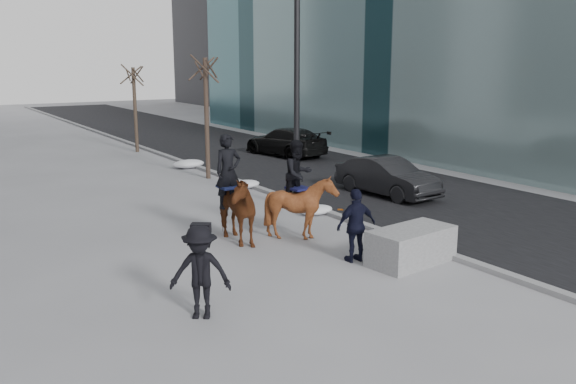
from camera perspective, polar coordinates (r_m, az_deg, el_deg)
ground at (r=14.35m, az=2.59°, el=-6.72°), size 120.00×120.00×0.00m
road at (r=26.20m, az=2.57°, el=2.00°), size 8.00×90.00×0.01m
curb at (r=24.15m, az=-5.22°, el=1.21°), size 0.25×90.00×0.12m
planter at (r=14.56m, az=11.45°, el=-4.96°), size 2.20×1.28×0.84m
car_near at (r=21.62m, az=9.25°, el=1.43°), size 1.68×4.12×1.33m
car_far at (r=30.32m, az=-0.23°, el=4.74°), size 2.62×5.05×1.40m
tree_near at (r=24.38m, az=-7.64°, el=7.38°), size 1.20×1.20×5.28m
tree_far at (r=32.37m, az=-14.13°, el=7.86°), size 1.20×1.20×4.78m
mounted_left at (r=15.80m, az=-5.35°, el=-1.02°), size 1.05×2.21×2.82m
mounted_right at (r=16.05m, az=1.16°, el=-0.75°), size 1.53×1.69×2.63m
feeder at (r=14.36m, az=6.40°, el=-3.12°), size 1.07×0.91×1.75m
camera_crew at (r=11.30m, az=-8.21°, el=-7.40°), size 1.30×1.19×1.75m
lamppost at (r=18.92m, az=0.98°, el=13.25°), size 0.25×1.25×9.09m
snow_piles at (r=22.30m, az=-3.60°, el=0.57°), size 1.43×15.38×0.36m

